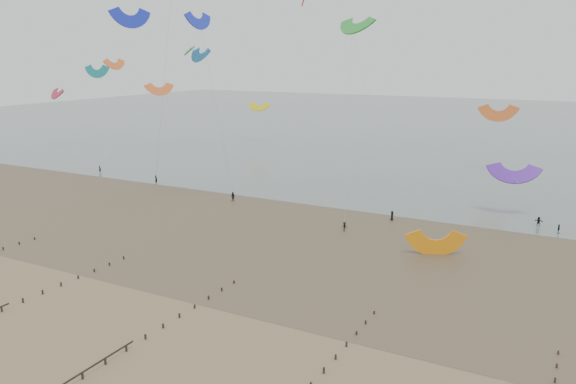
# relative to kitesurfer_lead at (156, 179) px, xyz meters

# --- Properties ---
(ground) EXTENTS (500.00, 500.00, 0.00)m
(ground) POSITION_rel_kitesurfer_lead_xyz_m (41.57, -50.69, -0.95)
(ground) COLOR brown
(ground) RESTS_ON ground
(sea_and_shore) EXTENTS (500.00, 665.00, 0.03)m
(sea_and_shore) POSITION_rel_kitesurfer_lead_xyz_m (37.49, -16.29, -0.94)
(sea_and_shore) COLOR #475654
(sea_and_shore) RESTS_ON ground
(kitesurfer_lead) EXTENTS (0.77, 0.59, 1.90)m
(kitesurfer_lead) POSITION_rel_kitesurfer_lead_xyz_m (0.00, 0.00, 0.00)
(kitesurfer_lead) COLOR black
(kitesurfer_lead) RESTS_ON ground
(kitesurfers) EXTENTS (136.38, 18.33, 1.77)m
(kitesurfers) POSITION_rel_kitesurfer_lead_xyz_m (56.95, -2.69, -0.14)
(kitesurfers) COLOR black
(kitesurfers) RESTS_ON ground
(grounded_kite) EXTENTS (8.69, 7.89, 3.89)m
(grounded_kite) POSITION_rel_kitesurfer_lead_xyz_m (64.84, -16.77, -0.95)
(grounded_kite) COLOR orange
(grounded_kite) RESTS_ON ground
(kites_airborne) EXTENTS (235.06, 102.63, 42.99)m
(kites_airborne) POSITION_rel_kitesurfer_lead_xyz_m (30.96, 36.18, 21.72)
(kites_airborne) COLOR #1D30E0
(kites_airborne) RESTS_ON ground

